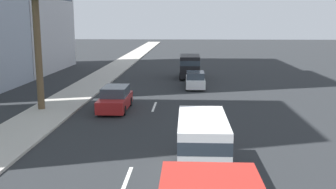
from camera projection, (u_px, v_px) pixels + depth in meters
name	position (u px, v px, depth m)	size (l,w,h in m)	color
ground_plane	(159.00, 93.00, 34.19)	(198.00, 198.00, 0.00)	#26282B
sidewalk_right	(80.00, 92.00, 34.50)	(162.00, 3.49, 0.15)	#B2ADA3
lane_stripe_mid	(126.00, 182.00, 15.35)	(3.20, 0.16, 0.01)	silver
lane_stripe_far	(154.00, 107.00, 28.83)	(3.20, 0.16, 0.01)	silver
car_lead	(195.00, 80.00, 36.85)	(4.67, 1.83, 1.53)	white
van_second	(202.00, 141.00, 16.30)	(4.63, 2.14, 2.31)	white
car_third	(115.00, 99.00, 27.69)	(4.72, 1.93, 1.67)	#A51E1E
van_fifth	(190.00, 65.00, 42.98)	(4.74, 2.23, 2.50)	black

